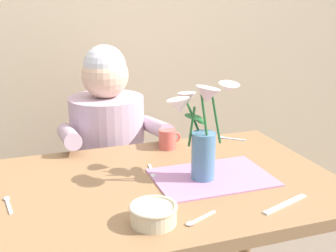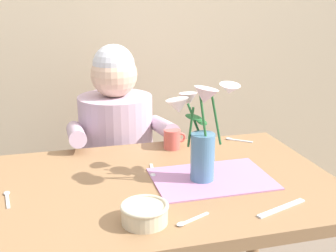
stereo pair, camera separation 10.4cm
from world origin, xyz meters
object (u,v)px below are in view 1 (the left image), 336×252
object	(u,v)px
ceramic_bowl	(153,213)
coffee_cup	(168,139)
flower_vase	(201,129)
dinner_knife	(285,204)
seated_person	(109,167)

from	to	relation	value
ceramic_bowl	coffee_cup	distance (m)	0.61
ceramic_bowl	coffee_cup	xyz separation A→B (m)	(0.23, 0.56, 0.01)
flower_vase	ceramic_bowl	world-z (taller)	flower_vase
flower_vase	dinner_knife	xyz separation A→B (m)	(0.17, -0.26, -0.17)
flower_vase	dinner_knife	bearing A→B (deg)	-57.69
ceramic_bowl	dinner_knife	bearing A→B (deg)	-3.78
ceramic_bowl	dinner_knife	distance (m)	0.41
coffee_cup	flower_vase	bearing A→B (deg)	-88.66
seated_person	ceramic_bowl	distance (m)	0.89
seated_person	ceramic_bowl	xyz separation A→B (m)	(-0.05, -0.87, 0.21)
dinner_knife	seated_person	bearing A→B (deg)	92.44
seated_person	ceramic_bowl	bearing A→B (deg)	-91.41
dinner_knife	coffee_cup	bearing A→B (deg)	87.09
dinner_knife	ceramic_bowl	bearing A→B (deg)	156.70
seated_person	coffee_cup	xyz separation A→B (m)	(0.19, -0.31, 0.22)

